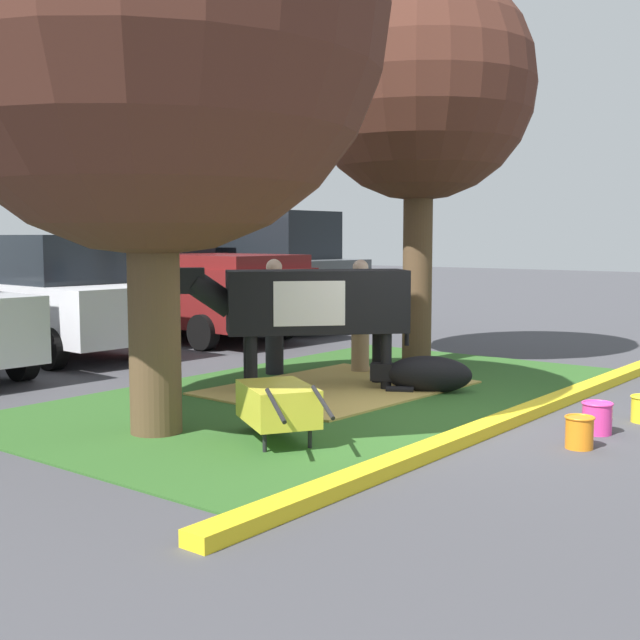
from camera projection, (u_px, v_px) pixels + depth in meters
name	position (u px, v px, depth m)	size (l,w,h in m)	color
ground_plane	(427.00, 418.00, 9.14)	(80.00, 80.00, 0.00)	#424247
grass_island	(333.00, 394.00, 10.49)	(8.28, 4.70, 0.02)	#2D5B23
curb_yellow	(516.00, 416.00, 8.94)	(9.48, 0.24, 0.12)	yellow
hay_bedding	(338.00, 388.00, 10.78)	(3.20, 2.40, 0.04)	tan
shade_tree_left	(148.00, 14.00, 7.97)	(4.69, 4.69, 6.49)	brown
shade_tree_right	(420.00, 87.00, 12.54)	(3.51, 3.51, 6.05)	brown
cow_holstein	(309.00, 303.00, 10.62)	(2.57, 2.39, 1.60)	black
calf_lying	(426.00, 375.00, 10.56)	(0.94, 1.30, 0.48)	black
person_handler	(360.00, 313.00, 12.00)	(0.34, 0.49, 1.66)	#9E7F5B
person_visitor_near	(274.00, 313.00, 11.87)	(0.53, 0.34, 1.67)	black
wheelbarrow	(277.00, 404.00, 7.95)	(1.17, 1.51, 0.63)	gold
bucket_orange	(579.00, 432.00, 7.80)	(0.28, 0.28, 0.31)	orange
bucket_pink	(597.00, 417.00, 8.38)	(0.32, 0.32, 0.33)	#EA3893
sedan_blue	(53.00, 297.00, 13.92)	(2.18, 4.48, 2.02)	silver
pickup_truck_maroon	(179.00, 281.00, 16.39)	(2.42, 5.49, 2.42)	maroon
suv_dark_grey	(262.00, 270.00, 18.10)	(2.29, 4.69, 2.52)	#4C5156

